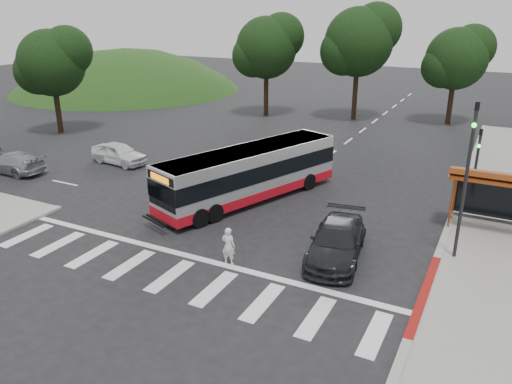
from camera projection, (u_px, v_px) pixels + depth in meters
The scene contains 18 objects.
ground at pixel (234, 228), 23.45m from camera, with size 140.00×140.00×0.00m, color black.
sidewalk_east at pixel (498, 209), 25.42m from camera, with size 4.00×40.00×0.12m, color gray.
curb_east at pixel (457, 203), 26.26m from camera, with size 0.30×40.00×0.15m, color #9E9991.
curb_east_red at pixel (424, 294), 17.92m from camera, with size 0.32×6.00×0.15m, color maroon.
hillside_nw at pixel (128, 90), 62.09m from camera, with size 44.00×44.00×10.00m, color #203A12.
crosswalk_ladder at pixel (170, 276), 19.28m from camera, with size 18.00×2.60×0.01m, color silver.
bus_shelter at pixel (499, 184), 22.28m from camera, with size 4.20×1.60×2.86m.
traffic_signal_ne_tall at pixel (467, 169), 19.25m from camera, with size 0.18×0.37×6.50m.
traffic_signal_ne_short at pixel (477, 158), 25.58m from camera, with size 0.18×0.37×4.00m.
tree_north_a at pixel (360, 41), 43.58m from camera, with size 6.60×6.15×10.17m.
tree_north_b at pixel (457, 58), 42.28m from camera, with size 5.72×5.33×8.43m.
tree_north_c at pixel (267, 47), 45.54m from camera, with size 6.16×5.74×9.30m.
tree_west_a at pixel (53, 62), 39.19m from camera, with size 5.72×5.33×8.43m.
transit_bus at pixel (250, 175), 26.42m from camera, with size 2.35×10.86×2.81m, color #A9ABAD, non-canonical shape.
pedestrian at pixel (228, 246), 19.94m from camera, with size 0.58×0.38×1.59m, color white.
dark_sedan at pixel (337, 241), 20.48m from camera, with size 2.03×5.00×1.45m, color black.
west_car_white at pixel (119, 153), 32.80m from camera, with size 1.64×4.09×1.39m, color silver.
west_car_silver at pixel (12, 162), 31.03m from camera, with size 1.83×4.49×1.30m, color #989A9C.
Camera 1 is at (10.65, -18.55, 9.81)m, focal length 35.00 mm.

